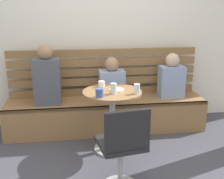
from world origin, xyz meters
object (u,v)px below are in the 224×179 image
person_child_left (171,78)px  plate_small (117,90)px  person_adult (47,78)px  cup_water_clear (137,89)px  white_chair (123,147)px  cup_ceramic_white (101,84)px  person_child_middle (112,82)px  cup_mug_blue (99,93)px  cup_glass_tall (113,89)px  booth_bench (106,115)px  cafe_table (112,109)px

person_child_left → plate_small: bearing=-147.0°
person_adult → cup_water_clear: 1.23m
white_chair → cup_ceramic_white: size_ratio=10.63×
cup_water_clear → person_child_middle: bearing=104.5°
cup_mug_blue → cup_glass_tall: cup_glass_tall is taller
person_adult → cup_ceramic_white: person_adult is taller
booth_bench → cup_glass_tall: cup_glass_tall is taller
cup_glass_tall → plate_small: bearing=64.8°
cup_mug_blue → plate_small: 0.32m
white_chair → person_child_left: size_ratio=1.37×
person_adult → person_child_middle: 0.85m
booth_bench → plate_small: 0.76m
person_child_left → plate_small: size_ratio=3.65×
white_chair → person_child_middle: bearing=86.1°
cup_ceramic_white → person_child_middle: bearing=64.6°
person_adult → cup_water_clear: person_adult is taller
cafe_table → cup_glass_tall: (-0.01, -0.10, 0.28)m
cup_glass_tall → cup_mug_blue: bearing=-148.7°
booth_bench → plate_small: size_ratio=15.88×
booth_bench → cafe_table: size_ratio=3.65×
person_adult → cup_ceramic_white: (0.67, -0.34, -0.01)m
cup_water_clear → plate_small: 0.26m
cup_water_clear → cup_glass_tall: bearing=173.0°
white_chair → person_adult: size_ratio=1.09×
cup_glass_tall → cup_water_clear: bearing=-7.0°
booth_bench → person_child_left: (0.92, 0.02, 0.49)m
booth_bench → white_chair: 1.40m
cup_ceramic_white → plate_small: cup_ceramic_white is taller
cafe_table → person_child_left: (0.91, 0.59, 0.19)m
booth_bench → cup_ceramic_white: (-0.10, -0.38, 0.55)m
cup_water_clear → white_chair: bearing=-112.0°
booth_bench → white_chair: white_chair is taller
cup_ceramic_white → white_chair: bearing=-85.2°
cafe_table → white_chair: size_ratio=0.87×
cup_mug_blue → cup_ceramic_white: size_ratio=1.19×
plate_small → cup_water_clear: bearing=-38.4°
booth_bench → cup_mug_blue: cup_mug_blue is taller
person_child_middle → cup_mug_blue: (-0.24, -0.77, 0.09)m
white_chair → cup_ceramic_white: (-0.08, 1.00, 0.31)m
cup_water_clear → cup_ceramic_white: 0.48m
white_chair → plate_small: bearing=84.9°
cup_water_clear → cup_ceramic_white: bearing=137.9°
person_adult → cup_mug_blue: size_ratio=8.18×
cafe_table → cup_ceramic_white: bearing=119.0°
cup_mug_blue → cafe_table: bearing=49.7°
booth_bench → plate_small: bearing=-84.2°
person_child_middle → cup_ceramic_white: 0.42m
plate_small → cup_glass_tall: bearing=-115.2°
person_child_middle → booth_bench: bearing=-179.6°
cup_mug_blue → cup_ceramic_white: bearing=81.0°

